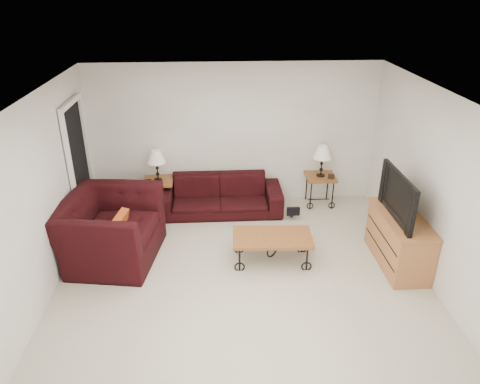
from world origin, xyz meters
The scene contains 20 objects.
ground centered at (0.00, 0.00, 0.00)m, with size 5.00×5.00×0.00m, color #BBB69F.
wall_back centered at (0.00, 2.50, 1.25)m, with size 5.00×0.02×2.50m, color white.
wall_front centered at (0.00, -2.50, 1.25)m, with size 5.00×0.02×2.50m, color white.
wall_left centered at (-2.50, 0.00, 1.25)m, with size 0.02×5.00×2.50m, color white.
wall_right centered at (2.50, 0.00, 1.25)m, with size 0.02×5.00×2.50m, color white.
ceiling centered at (0.00, 0.00, 2.50)m, with size 5.00×5.00×0.00m, color white.
doorway centered at (-2.47, 1.65, 1.02)m, with size 0.08×0.94×2.04m, color black.
sofa centered at (-0.28, 2.02, 0.31)m, with size 2.14×0.84×0.63m, color black.
side_table_left centered at (-1.34, 2.20, 0.27)m, with size 0.50×0.50×0.55m, color #985D26.
side_table_right centered at (1.52, 2.20, 0.28)m, with size 0.51×0.51×0.56m, color #985D26.
lamp_left centered at (-1.34, 2.20, 0.82)m, with size 0.31×0.31×0.55m, color black, non-canonical shape.
lamp_right centered at (1.52, 2.20, 0.84)m, with size 0.32×0.32×0.56m, color black, non-canonical shape.
photo_frame_left centered at (-1.49, 2.05, 0.60)m, with size 0.11×0.01×0.09m, color black.
photo_frame_right centered at (1.67, 2.05, 0.61)m, with size 0.11×0.01×0.09m, color black.
coffee_table centered at (0.45, 0.44, 0.21)m, with size 1.12×0.61×0.42m, color #985D26.
armchair centered at (-1.88, 0.68, 0.47)m, with size 1.45×1.27×0.94m, color black.
throw_pillow centered at (-1.73, 0.63, 0.52)m, with size 0.43×0.11×0.43m, color #B23A16.
tv_stand centered at (2.23, 0.29, 0.38)m, with size 0.52×1.25×0.75m, color #A06A3B.
television centered at (2.21, 0.29, 1.08)m, with size 1.12×0.15×0.65m, color black.
backpack centered at (0.95, 1.72, 0.22)m, with size 0.34×0.26×0.43m, color black.
Camera 1 is at (-0.33, -4.98, 3.72)m, focal length 33.49 mm.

